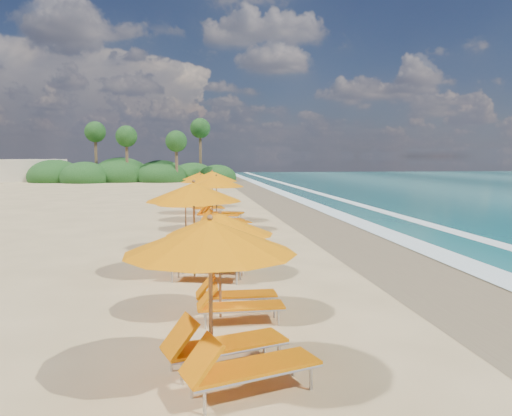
% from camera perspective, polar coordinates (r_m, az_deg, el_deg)
% --- Properties ---
extents(ground, '(160.00, 160.00, 0.00)m').
position_cam_1_polar(ground, '(19.43, -0.00, -3.52)').
color(ground, tan).
rests_on(ground, ground).
extents(wet_sand, '(4.00, 160.00, 0.01)m').
position_cam_1_polar(wet_sand, '(20.35, 11.25, -3.20)').
color(wet_sand, olive).
rests_on(wet_sand, ground).
extents(surf_foam, '(4.00, 160.00, 0.01)m').
position_cam_1_polar(surf_foam, '(21.36, 18.13, -2.89)').
color(surf_foam, white).
rests_on(surf_foam, ground).
extents(station_0, '(3.05, 2.98, 2.40)m').
position_cam_1_polar(station_0, '(7.02, -3.74, -9.26)').
color(station_0, olive).
rests_on(station_0, ground).
extents(station_1, '(2.29, 2.11, 2.13)m').
position_cam_1_polar(station_1, '(9.92, -3.15, -5.65)').
color(station_1, olive).
rests_on(station_1, ground).
extents(station_2, '(3.20, 3.11, 2.57)m').
position_cam_1_polar(station_2, '(13.26, -6.21, -1.67)').
color(station_2, olive).
rests_on(station_2, ground).
extents(station_3, '(2.63, 2.62, 1.99)m').
position_cam_1_polar(station_3, '(17.05, -7.52, -1.11)').
color(station_3, olive).
rests_on(station_3, ground).
extents(station_4, '(2.97, 2.85, 2.42)m').
position_cam_1_polar(station_4, '(21.51, -4.03, 1.02)').
color(station_4, olive).
rests_on(station_4, ground).
extents(station_5, '(3.22, 3.16, 2.53)m').
position_cam_1_polar(station_5, '(24.46, -4.55, 1.74)').
color(station_5, olive).
rests_on(station_5, ground).
extents(station_6, '(2.56, 2.40, 2.25)m').
position_cam_1_polar(station_6, '(27.87, -5.96, 1.91)').
color(station_6, olive).
rests_on(station_6, ground).
extents(station_7, '(2.56, 2.41, 2.22)m').
position_cam_1_polar(station_7, '(31.76, -6.10, 2.37)').
color(station_7, olive).
rests_on(station_7, ground).
extents(treeline, '(25.80, 8.80, 9.74)m').
position_cam_1_polar(treeline, '(64.97, -14.19, 3.79)').
color(treeline, '#163D14').
rests_on(treeline, ground).
extents(beach_building, '(7.00, 5.00, 2.80)m').
position_cam_1_polar(beach_building, '(69.79, -23.87, 3.93)').
color(beach_building, beige).
rests_on(beach_building, ground).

